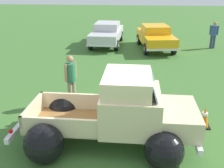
# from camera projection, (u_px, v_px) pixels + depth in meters

# --- Properties ---
(ground_plane) EXTENTS (80.00, 80.00, 0.00)m
(ground_plane) POSITION_uv_depth(u_px,v_px,m) (106.00, 141.00, 7.16)
(ground_plane) COLOR #3D6B2D
(vintage_pickup_truck) EXTENTS (4.64, 2.81, 1.96)m
(vintage_pickup_truck) POSITION_uv_depth(u_px,v_px,m) (120.00, 116.00, 6.85)
(vintage_pickup_truck) COLOR black
(vintage_pickup_truck) RESTS_ON ground
(show_car_0) EXTENTS (1.95, 4.47, 1.43)m
(show_car_0) POSITION_uv_depth(u_px,v_px,m) (107.00, 33.00, 17.34)
(show_car_0) COLOR black
(show_car_0) RESTS_ON ground
(show_car_1) EXTENTS (2.39, 4.34, 1.43)m
(show_car_1) POSITION_uv_depth(u_px,v_px,m) (155.00, 36.00, 16.33)
(show_car_1) COLOR black
(show_car_1) RESTS_ON ground
(spectator_0) EXTENTS (0.47, 0.50, 1.73)m
(spectator_0) POSITION_uv_depth(u_px,v_px,m) (71.00, 77.00, 8.92)
(spectator_0) COLOR gray
(spectator_0) RESTS_ON ground
(spectator_1) EXTENTS (0.54, 0.39, 1.65)m
(spectator_1) POSITION_uv_depth(u_px,v_px,m) (214.00, 33.00, 16.40)
(spectator_1) COLOR navy
(spectator_1) RESTS_ON ground
(lane_cone_0) EXTENTS (0.36, 0.36, 0.63)m
(lane_cone_0) POSITION_uv_depth(u_px,v_px,m) (204.00, 117.00, 7.73)
(lane_cone_0) COLOR black
(lane_cone_0) RESTS_ON ground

